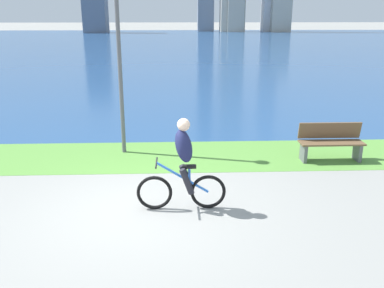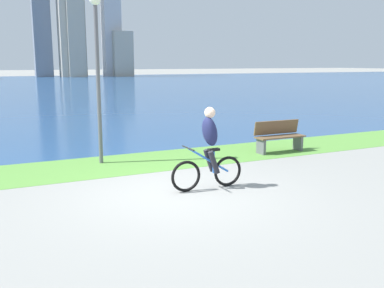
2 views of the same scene
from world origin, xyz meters
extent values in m
plane|color=gray|center=(0.00, 0.00, 0.00)|extent=(300.00, 300.00, 0.00)
cube|color=#59933D|center=(0.00, 2.89, 0.00)|extent=(120.00, 2.30, 0.01)
cube|color=navy|center=(0.00, 42.03, 0.00)|extent=(300.00, 75.99, 0.00)
torus|color=black|center=(0.23, 0.02, 0.32)|extent=(0.64, 0.06, 0.64)
torus|color=black|center=(1.18, 0.02, 0.32)|extent=(0.64, 0.06, 0.64)
cylinder|color=blue|center=(0.73, 0.02, 0.60)|extent=(0.93, 0.04, 0.61)
cylinder|color=blue|center=(0.85, 0.02, 0.55)|extent=(0.04, 0.04, 0.47)
cube|color=black|center=(0.85, 0.02, 0.81)|extent=(0.24, 0.10, 0.05)
cylinder|color=black|center=(0.28, 0.02, 0.89)|extent=(0.03, 0.52, 0.03)
ellipsoid|color=#1E234C|center=(0.75, 0.02, 1.19)|extent=(0.40, 0.36, 0.65)
sphere|color=beige|center=(0.75, 0.02, 1.57)|extent=(0.22, 0.22, 0.22)
cylinder|color=#26262D|center=(0.80, -0.08, 0.57)|extent=(0.27, 0.11, 0.49)
cylinder|color=#26262D|center=(0.80, 0.12, 0.57)|extent=(0.27, 0.11, 0.49)
cube|color=brown|center=(4.29, 2.40, 0.45)|extent=(1.50, 0.45, 0.04)
cube|color=brown|center=(4.29, 2.59, 0.70)|extent=(1.50, 0.11, 0.40)
cube|color=#595960|center=(4.94, 2.40, 0.23)|extent=(0.08, 0.37, 0.45)
cube|color=#595960|center=(3.64, 2.40, 0.23)|extent=(0.08, 0.37, 0.45)
cylinder|color=#595960|center=(-0.69, 3.25, 1.97)|extent=(0.10, 0.10, 3.94)
cube|color=#ADA899|center=(19.87, 70.70, 4.04)|extent=(3.54, 2.59, 8.07)
camera|label=1|loc=(0.62, -6.72, 3.38)|focal=38.52mm
camera|label=2|loc=(-3.25, -7.57, 2.55)|focal=40.51mm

